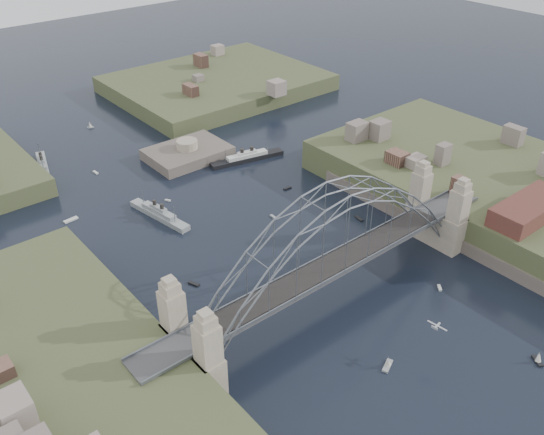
{
  "coord_description": "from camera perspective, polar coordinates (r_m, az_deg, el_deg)",
  "views": [
    {
      "loc": [
        -64.61,
        -60.25,
        73.88
      ],
      "look_at": [
        0.0,
        18.0,
        10.0
      ],
      "focal_mm": 38.52,
      "sensor_mm": 36.0,
      "label": 1
    }
  ],
  "objects": [
    {
      "name": "ground",
      "position": [
        115.17,
        5.77,
        -7.91
      ],
      "size": [
        500.0,
        500.0,
        0.0
      ],
      "primitive_type": "plane",
      "color": "black",
      "rests_on": "ground"
    },
    {
      "name": "bridge",
      "position": [
        107.68,
        6.12,
        -2.89
      ],
      "size": [
        84.0,
        13.8,
        24.6
      ],
      "color": "#444446",
      "rests_on": "ground"
    },
    {
      "name": "shore_east",
      "position": [
        153.85,
        21.22,
        1.96
      ],
      "size": [
        50.5,
        90.0,
        12.0
      ],
      "color": "#414929",
      "rests_on": "ground"
    },
    {
      "name": "headland_ne",
      "position": [
        217.88,
        -5.4,
        12.44
      ],
      "size": [
        70.0,
        55.0,
        9.5
      ],
      "primitive_type": "cube",
      "color": "#414929",
      "rests_on": "ground"
    },
    {
      "name": "fort_island",
      "position": [
        168.36,
        -8.19,
        5.69
      ],
      "size": [
        22.0,
        16.0,
        9.4
      ],
      "color": "#564C43",
      "rests_on": "ground"
    },
    {
      "name": "wharf_shed",
      "position": [
        134.23,
        23.87,
        0.76
      ],
      "size": [
        20.0,
        8.0,
        4.0
      ],
      "primitive_type": "cube",
      "color": "#592D26",
      "rests_on": "shore_east"
    },
    {
      "name": "naval_cruiser_near",
      "position": [
        140.77,
        -10.96,
        0.3
      ],
      "size": [
        5.62,
        19.24,
        5.72
      ],
      "color": "#919698",
      "rests_on": "ground"
    },
    {
      "name": "naval_cruiser_far",
      "position": [
        172.34,
        -21.49,
        4.78
      ],
      "size": [
        6.93,
        17.1,
        5.77
      ],
      "color": "#919698",
      "rests_on": "ground"
    },
    {
      "name": "ocean_liner",
      "position": [
        164.78,
        -2.45,
        5.84
      ],
      "size": [
        21.83,
        7.41,
        5.32
      ],
      "color": "black",
      "rests_on": "ground"
    },
    {
      "name": "aeroplane",
      "position": [
        102.9,
        15.79,
        -10.19
      ],
      "size": [
        1.99,
        3.66,
        0.53
      ],
      "color": "silver"
    },
    {
      "name": "small_boat_a",
      "position": [
        119.0,
        -7.65,
        -6.44
      ],
      "size": [
        1.59,
        2.53,
        0.45
      ],
      "color": "silver",
      "rests_on": "ground"
    },
    {
      "name": "small_boat_b",
      "position": [
        138.64,
        0.11,
        0.06
      ],
      "size": [
        0.74,
        1.95,
        0.45
      ],
      "color": "silver",
      "rests_on": "ground"
    },
    {
      "name": "small_boat_c",
      "position": [
        103.09,
        11.25,
        -13.82
      ],
      "size": [
        3.24,
        2.15,
        2.38
      ],
      "color": "silver",
      "rests_on": "ground"
    },
    {
      "name": "small_boat_d",
      "position": [
        150.59,
        1.51,
        2.86
      ],
      "size": [
        2.19,
        0.83,
        0.45
      ],
      "color": "silver",
      "rests_on": "ground"
    },
    {
      "name": "small_boat_e",
      "position": [
        145.46,
        -19.06,
        -0.23
      ],
      "size": [
        3.46,
        1.39,
        0.45
      ],
      "color": "silver",
      "rests_on": "ground"
    },
    {
      "name": "small_boat_f",
      "position": [
        147.54,
        -10.16,
        1.65
      ],
      "size": [
        1.17,
        1.44,
        0.45
      ],
      "color": "silver",
      "rests_on": "ground"
    },
    {
      "name": "small_boat_g",
      "position": [
        111.56,
        24.58,
        -12.4
      ],
      "size": [
        2.06,
        2.67,
        2.38
      ],
      "color": "silver",
      "rests_on": "ground"
    },
    {
      "name": "small_boat_h",
      "position": [
        165.3,
        -16.86,
        4.23
      ],
      "size": [
        0.84,
        2.05,
        0.45
      ],
      "color": "silver",
      "rests_on": "ground"
    },
    {
      "name": "small_boat_i",
      "position": [
        139.47,
        8.49,
        -0.12
      ],
      "size": [
        1.26,
        2.63,
        0.45
      ],
      "color": "silver",
      "rests_on": "ground"
    },
    {
      "name": "small_boat_k",
      "position": [
        193.87,
        -17.36,
        8.6
      ],
      "size": [
        2.02,
        1.73,
        2.38
      ],
      "color": "silver",
      "rests_on": "ground"
    },
    {
      "name": "small_boat_l",
      "position": [
        119.04,
        -19.22,
        -8.17
      ],
      "size": [
        2.1,
        2.61,
        1.43
      ],
      "color": "silver",
      "rests_on": "ground"
    },
    {
      "name": "small_boat_m",
      "position": [
        121.65,
        16.06,
        -6.62
      ],
      "size": [
        1.63,
        1.75,
        0.45
      ],
      "color": "silver",
      "rests_on": "ground"
    }
  ]
}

